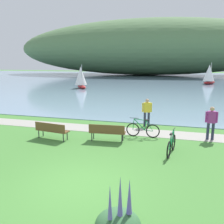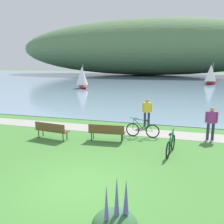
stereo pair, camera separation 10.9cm
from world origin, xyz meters
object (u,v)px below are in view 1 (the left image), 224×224
Objects in this scene: bicycle_leaning_near_bench at (171,145)px; sailboat_mid_bay at (81,77)px; bicycle_beside_path at (143,130)px; park_bench_further_along at (107,131)px; park_bench_near_camera at (52,129)px; sailboat_nearest_to_shore at (209,74)px; person_at_shoreline at (147,111)px; person_on_the_grass at (211,121)px.

bicycle_leaning_near_bench is 27.02m from sailboat_mid_bay.
bicycle_beside_path is 0.50× the size of sailboat_mid_bay.
park_bench_further_along is at bearing -64.26° from sailboat_mid_bay.
park_bench_near_camera is at bearing -170.81° from park_bench_further_along.
park_bench_further_along is at bearing -103.67° from sailboat_nearest_to_shore.
bicycle_beside_path is at bearing -59.67° from sailboat_mid_bay.
bicycle_leaning_near_bench is 1.03× the size of person_at_shoreline.
sailboat_nearest_to_shore reaches higher than person_at_shoreline.
sailboat_mid_bay is at bearing -146.92° from sailboat_nearest_to_shore.
person_at_shoreline reaches higher than park_bench_further_along.
park_bench_further_along is 3.77m from person_at_shoreline.
park_bench_near_camera and park_bench_further_along have the same top height.
park_bench_further_along is 1.07× the size of person_on_the_grass.
park_bench_near_camera is 8.10m from person_on_the_grass.
park_bench_near_camera is at bearing -164.85° from person_on_the_grass.
park_bench_near_camera is 5.97m from bicycle_leaning_near_bench.
sailboat_mid_bay is (-12.35, 21.11, 1.30)m from bicycle_beside_path.
sailboat_nearest_to_shore is (6.85, 33.62, 1.42)m from bicycle_beside_path.
sailboat_nearest_to_shore is at bearing 78.48° from bicycle_beside_path.
bicycle_leaning_near_bench is 4.62m from person_at_shoreline.
person_at_shoreline is at bearing 110.65° from bicycle_leaning_near_bench.
person_on_the_grass is (1.85, 2.52, 0.58)m from bicycle_leaning_near_bench.
person_on_the_grass is at bearing 18.38° from park_bench_further_along.
bicycle_beside_path is 1.04× the size of person_on_the_grass.
person_at_shoreline reaches higher than bicycle_leaning_near_bench.
sailboat_nearest_to_shore is at bearing 84.01° from person_on_the_grass.
bicycle_leaning_near_bench is at bearing -69.35° from person_at_shoreline.
person_on_the_grass is 25.95m from sailboat_mid_bay.
sailboat_nearest_to_shore is at bearing 33.08° from sailboat_mid_bay.
person_on_the_grass is (3.46, -1.77, 0.00)m from person_at_shoreline.
bicycle_leaning_near_bench and bicycle_beside_path have the same top height.
sailboat_mid_bay reaches higher than park_bench_near_camera.
park_bench_further_along is at bearing -143.92° from bicycle_beside_path.
bicycle_beside_path is at bearing -171.84° from person_on_the_grass.
bicycle_leaning_near_bench is 0.46× the size of sailboat_nearest_to_shore.
sailboat_mid_bay is at bearing 115.74° from park_bench_further_along.
sailboat_mid_bay is (-10.75, 22.28, 1.17)m from park_bench_further_along.
person_at_shoreline is at bearing 66.00° from park_bench_further_along.
sailboat_mid_bay is at bearing 120.33° from bicycle_beside_path.
person_at_shoreline reaches higher than park_bench_near_camera.
park_bench_further_along is 1.99m from bicycle_beside_path.
sailboat_nearest_to_shore is at bearing 81.51° from bicycle_leaning_near_bench.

